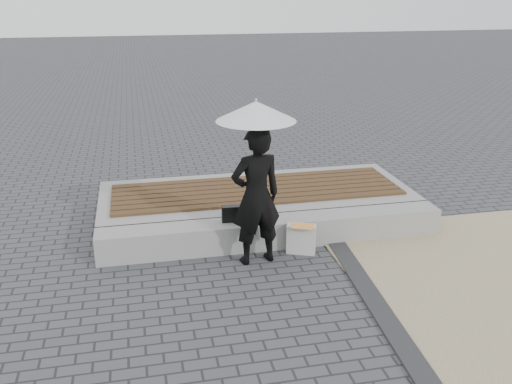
{
  "coord_description": "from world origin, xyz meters",
  "views": [
    {
      "loc": [
        -1.84,
        -5.65,
        3.52
      ],
      "look_at": [
        -0.37,
        1.13,
        1.0
      ],
      "focal_mm": 39.76,
      "sensor_mm": 36.0,
      "label": 1
    }
  ],
  "objects_px": {
    "woman": "(256,196)",
    "canvas_tote": "(301,239)",
    "seating_ledge": "(274,231)",
    "handbag": "(233,214)",
    "parasol": "(256,111)"
  },
  "relations": [
    {
      "from": "woman",
      "to": "canvas_tote",
      "type": "distance_m",
      "value": 1.0
    },
    {
      "from": "woman",
      "to": "canvas_tote",
      "type": "relative_size",
      "value": 4.46
    },
    {
      "from": "seating_ledge",
      "to": "handbag",
      "type": "height_order",
      "value": "handbag"
    },
    {
      "from": "woman",
      "to": "parasol",
      "type": "xyz_separation_m",
      "value": [
        0.0,
        0.0,
        1.13
      ]
    },
    {
      "from": "handbag",
      "to": "canvas_tote",
      "type": "distance_m",
      "value": 1.01
    },
    {
      "from": "parasol",
      "to": "handbag",
      "type": "relative_size",
      "value": 3.93
    },
    {
      "from": "seating_ledge",
      "to": "handbag",
      "type": "xyz_separation_m",
      "value": [
        -0.59,
        0.03,
        0.32
      ]
    },
    {
      "from": "handbag",
      "to": "parasol",
      "type": "bearing_deg",
      "value": -62.32
    },
    {
      "from": "handbag",
      "to": "woman",
      "type": "bearing_deg",
      "value": -62.32
    },
    {
      "from": "parasol",
      "to": "handbag",
      "type": "bearing_deg",
      "value": 113.59
    },
    {
      "from": "seating_ledge",
      "to": "canvas_tote",
      "type": "bearing_deg",
      "value": -49.81
    },
    {
      "from": "handbag",
      "to": "canvas_tote",
      "type": "height_order",
      "value": "handbag"
    },
    {
      "from": "parasol",
      "to": "canvas_tote",
      "type": "relative_size",
      "value": 3.08
    },
    {
      "from": "seating_ledge",
      "to": "canvas_tote",
      "type": "height_order",
      "value": "canvas_tote"
    },
    {
      "from": "woman",
      "to": "canvas_tote",
      "type": "bearing_deg",
      "value": 179.82
    }
  ]
}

